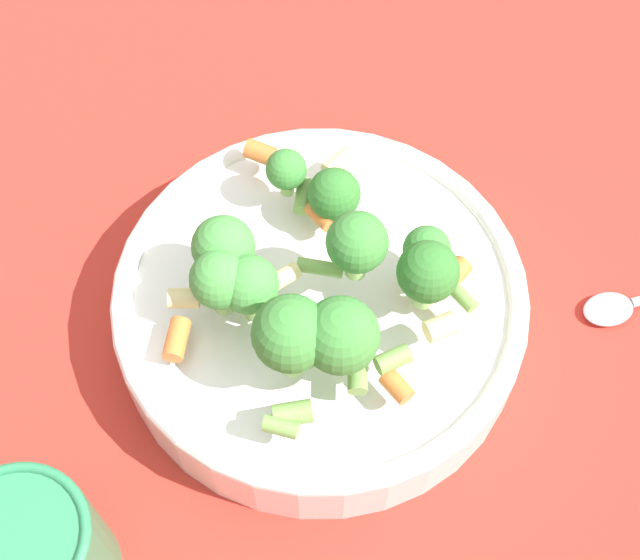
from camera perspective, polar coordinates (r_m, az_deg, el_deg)
name	(u,v)px	position (r m, az deg, el deg)	size (l,w,h in m)	color
ground_plane	(320,325)	(0.62, 0.00, -2.91)	(3.00, 3.00, 0.00)	#B72D23
bowl	(320,305)	(0.59, 0.00, -1.63)	(0.27, 0.27, 0.05)	white
pasta_salad	(314,278)	(0.53, -0.39, 0.13)	(0.20, 0.22, 0.07)	#8CB766
cup	(33,557)	(0.54, -17.90, -16.52)	(0.08, 0.08, 0.09)	#2D7F51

